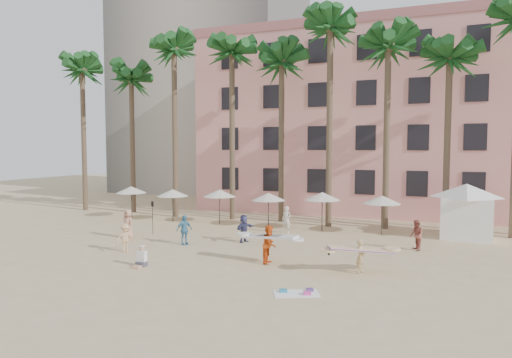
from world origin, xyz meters
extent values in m
plane|color=#D1B789|center=(0.00, 0.00, 0.00)|extent=(120.00, 120.00, 0.00)
cube|color=#F8A497|center=(7.00, 26.00, 8.00)|extent=(35.00, 14.00, 16.00)
cube|color=#A89E8E|center=(-18.00, 38.00, 25.00)|extent=(22.00, 18.00, 50.00)
cylinder|color=brown|center=(-20.00, 15.00, 6.50)|extent=(0.44, 0.44, 13.00)
cylinder|color=brown|center=(-15.00, 15.50, 6.00)|extent=(0.44, 0.44, 12.00)
cylinder|color=brown|center=(-10.00, 14.50, 7.00)|extent=(0.44, 0.44, 14.00)
cylinder|color=brown|center=(-5.00, 15.00, 6.75)|extent=(0.44, 0.44, 13.50)
cylinder|color=brown|center=(-1.00, 15.50, 6.25)|extent=(0.44, 0.44, 12.50)
cylinder|color=brown|center=(3.00, 14.50, 7.25)|extent=(0.44, 0.44, 14.50)
cylinder|color=brown|center=(7.00, 15.00, 6.50)|extent=(0.44, 0.44, 13.00)
cylinder|color=brown|center=(11.00, 15.50, 6.00)|extent=(0.44, 0.44, 12.00)
cylinder|color=#332B23|center=(-13.00, 12.50, 1.25)|extent=(0.07, 0.07, 2.50)
cone|color=silver|center=(-13.00, 12.50, 2.35)|extent=(2.50, 2.50, 0.55)
cylinder|color=#332B23|center=(-9.00, 12.40, 1.20)|extent=(0.07, 0.07, 2.40)
cone|color=silver|center=(-9.00, 12.40, 2.25)|extent=(2.50, 2.50, 0.55)
cylinder|color=#332B23|center=(-5.00, 12.60, 1.25)|extent=(0.07, 0.07, 2.50)
cone|color=silver|center=(-5.00, 12.60, 2.35)|extent=(2.50, 2.50, 0.55)
cylinder|color=#332B23|center=(-1.00, 12.50, 1.20)|extent=(0.07, 0.07, 2.40)
cone|color=silver|center=(-1.00, 12.50, 2.25)|extent=(2.50, 2.50, 0.55)
cylinder|color=#332B23|center=(3.00, 12.40, 1.30)|extent=(0.07, 0.07, 2.60)
cone|color=silver|center=(3.00, 12.40, 2.45)|extent=(2.50, 2.50, 0.55)
cylinder|color=#332B23|center=(7.00, 12.60, 1.25)|extent=(0.07, 0.07, 2.50)
cone|color=silver|center=(7.00, 12.60, 2.35)|extent=(2.50, 2.50, 0.55)
cube|color=white|center=(12.17, 13.50, 1.30)|extent=(3.11, 3.11, 2.60)
cone|color=white|center=(12.17, 13.50, 3.05)|extent=(4.66, 4.66, 0.90)
cube|color=white|center=(5.14, -1.38, 0.01)|extent=(2.05, 1.66, 0.02)
cube|color=teal|center=(4.60, -1.41, 0.07)|extent=(0.38, 0.35, 0.10)
cube|color=#D63B9C|center=(5.58, -1.40, 0.08)|extent=(0.35, 0.32, 0.12)
cube|color=#5F3886|center=(5.56, -0.86, 0.06)|extent=(0.36, 0.38, 0.08)
imported|color=tan|center=(7.08, 2.55, 0.80)|extent=(0.44, 0.62, 1.60)
cube|color=beige|center=(7.08, 2.55, 1.12)|extent=(3.04, 2.02, 0.36)
imported|color=#EB5918|center=(2.53, 2.76, 0.97)|extent=(0.77, 0.97, 1.94)
cube|color=white|center=(2.53, 2.76, 1.36)|extent=(2.99, 1.12, 0.30)
imported|color=#373A61|center=(-0.63, 6.97, 0.86)|extent=(0.92, 1.67, 1.72)
imported|color=tan|center=(-5.79, 2.17, 0.80)|extent=(1.13, 1.16, 1.60)
imported|color=tan|center=(-8.05, 5.46, 0.93)|extent=(1.07, 0.91, 1.86)
imported|color=beige|center=(0.93, 10.74, 0.92)|extent=(0.76, 0.59, 1.85)
imported|color=#99493F|center=(9.33, 8.44, 0.87)|extent=(0.93, 1.03, 1.74)
imported|color=teal|center=(-3.70, 5.04, 0.90)|extent=(0.89, 1.14, 1.80)
cylinder|color=black|center=(-7.38, 7.20, 1.05)|extent=(0.04, 0.04, 2.10)
cube|color=black|center=(-7.38, 7.20, 2.05)|extent=(0.18, 0.03, 0.35)
cube|color=#3F3F4C|center=(-3.13, -0.10, 0.12)|extent=(0.45, 0.42, 0.24)
cube|color=tan|center=(-3.13, -0.45, 0.06)|extent=(0.40, 0.45, 0.12)
cube|color=white|center=(-3.13, -0.05, 0.50)|extent=(0.44, 0.26, 0.55)
sphere|color=tan|center=(-3.13, -0.05, 0.90)|extent=(0.24, 0.24, 0.24)
camera|label=1|loc=(10.07, -18.60, 5.84)|focal=32.00mm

